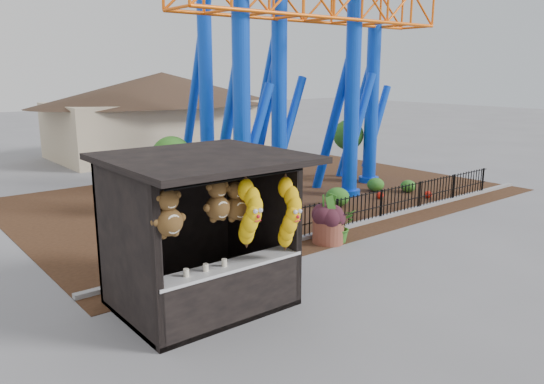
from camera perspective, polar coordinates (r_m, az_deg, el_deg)
ground at (r=12.12m, az=7.85°, el=-9.92°), size 120.00×120.00×0.00m
mulch_bed at (r=20.35m, az=-0.69°, el=-0.35°), size 18.00×12.00×0.02m
curb at (r=16.81m, az=9.88°, el=-3.23°), size 18.00×0.18×0.12m
prize_booth at (r=10.45m, az=-7.08°, el=-4.67°), size 3.50×3.40×3.12m
picket_fence at (r=17.36m, az=11.91°, el=-1.29°), size 12.20×0.06×1.00m
roller_coaster at (r=20.76m, az=1.40°, el=17.79°), size 11.00×6.37×10.82m
terracotta_planter at (r=14.81m, az=6.06°, el=-4.26°), size 0.97×0.97×0.64m
planter_foliage at (r=14.63m, az=6.12°, el=-1.86°), size 0.70×0.70×0.64m
potted_plant at (r=14.86m, az=7.24°, el=-3.64°), size 0.89×0.79×0.94m
landscaping at (r=19.16m, az=4.54°, el=-0.23°), size 8.31×4.42×0.76m
pavilion at (r=31.09m, az=-11.65°, el=9.68°), size 15.00×15.00×4.80m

